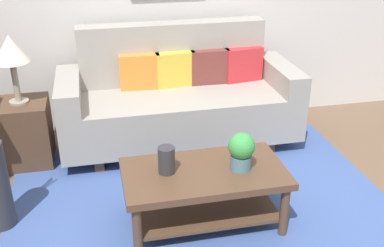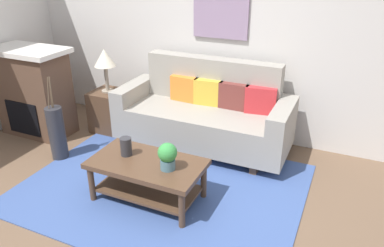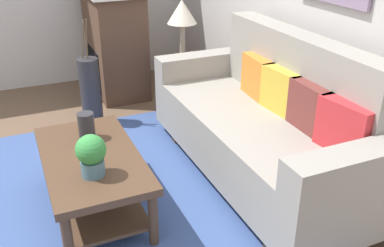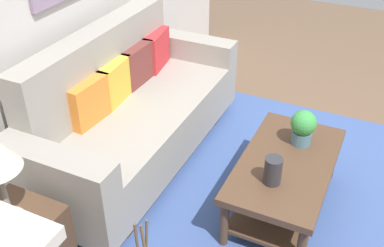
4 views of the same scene
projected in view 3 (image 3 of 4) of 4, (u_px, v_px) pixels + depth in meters
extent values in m
plane|color=brown|center=(58.00, 222.00, 2.86)|extent=(9.43, 9.43, 0.00)
cube|color=#3D5693|center=(131.00, 203.00, 3.04)|extent=(2.84, 2.17, 0.01)
cube|color=gray|center=(256.00, 140.00, 3.22)|extent=(1.72, 0.84, 0.40)
cube|color=gray|center=(299.00, 73.00, 3.13)|extent=(1.72, 0.20, 0.56)
cube|color=gray|center=(202.00, 85.00, 3.97)|extent=(0.20, 0.84, 0.60)
cube|color=gray|center=(349.00, 198.00, 2.38)|extent=(0.20, 0.84, 0.60)
cube|color=#513826|center=(211.00, 129.00, 3.96)|extent=(0.08, 0.74, 0.12)
cube|color=#513826|center=(317.00, 229.00, 2.71)|extent=(0.08, 0.74, 0.12)
cube|color=orange|center=(258.00, 77.00, 3.40)|extent=(0.37, 0.14, 0.32)
cube|color=gold|center=(282.00, 91.00, 3.13)|extent=(0.37, 0.15, 0.32)
cube|color=brown|center=(310.00, 108.00, 2.86)|extent=(0.36, 0.13, 0.32)
cube|color=red|center=(344.00, 127.00, 2.59)|extent=(0.37, 0.17, 0.32)
cube|color=#513826|center=(91.00, 158.00, 2.81)|extent=(1.10, 0.60, 0.05)
cube|color=#513826|center=(95.00, 195.00, 2.93)|extent=(0.98, 0.50, 0.02)
cylinder|color=#513826|center=(46.00, 160.00, 3.22)|extent=(0.06, 0.06, 0.38)
cylinder|color=#513826|center=(68.00, 242.00, 2.41)|extent=(0.06, 0.06, 0.38)
cylinder|color=#513826|center=(113.00, 147.00, 3.40)|extent=(0.06, 0.06, 0.38)
cylinder|color=#513826|center=(153.00, 219.00, 2.59)|extent=(0.06, 0.06, 0.38)
cylinder|color=#2D2D33|center=(86.00, 126.00, 2.97)|extent=(0.11, 0.11, 0.19)
cylinder|color=slate|center=(93.00, 168.00, 2.56)|extent=(0.14, 0.14, 0.10)
sphere|color=#379042|center=(91.00, 150.00, 2.51)|extent=(0.18, 0.18, 0.18)
cube|color=#513826|center=(183.00, 86.00, 4.35)|extent=(0.44, 0.44, 0.56)
cylinder|color=gray|center=(182.00, 58.00, 4.23)|extent=(0.16, 0.16, 0.02)
cylinder|color=gray|center=(182.00, 42.00, 4.16)|extent=(0.05, 0.05, 0.35)
cone|color=beige|center=(182.00, 12.00, 4.03)|extent=(0.28, 0.28, 0.22)
cube|color=brown|center=(115.00, 44.00, 4.77)|extent=(0.90, 0.50, 1.10)
cube|color=black|center=(94.00, 69.00, 4.79)|extent=(0.52, 0.02, 0.44)
cylinder|color=#2D2D33|center=(91.00, 92.00, 4.09)|extent=(0.19, 0.19, 0.65)
cylinder|color=brown|center=(85.00, 40.00, 3.85)|extent=(0.04, 0.02, 0.36)
cylinder|color=brown|center=(87.00, 39.00, 3.88)|extent=(0.02, 0.03, 0.36)
cylinder|color=brown|center=(83.00, 39.00, 3.87)|extent=(0.03, 0.05, 0.36)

